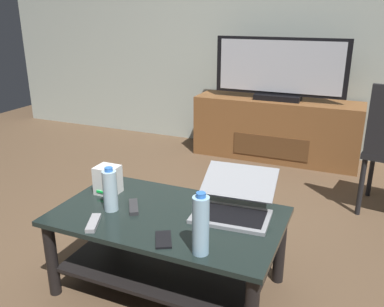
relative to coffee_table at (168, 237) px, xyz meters
The scene contains 12 objects.
ground_plane 0.36m from the coffee_table, 133.87° to the left, with size 7.68×7.68×0.00m, color brown.
back_wall 2.79m from the coffee_table, 93.07° to the left, with size 6.40×0.12×2.80m, color #A8B2A8.
coffee_table is the anchor object (origin of this frame).
media_cabinet 2.24m from the coffee_table, 88.35° to the left, with size 1.59×0.43×0.59m.
television 2.30m from the coffee_table, 88.33° to the left, with size 1.23×0.20×0.58m.
laptop 0.39m from the coffee_table, 27.29° to the left, with size 0.40×0.43×0.18m.
router_box 0.48m from the coffee_table, 166.98° to the left, with size 0.12×0.12×0.16m.
water_bottle_near 0.46m from the coffee_table, 41.84° to the right, with size 0.07×0.07×0.28m.
water_bottle_far 0.38m from the coffee_table, 166.32° to the right, with size 0.07×0.07×0.23m.
cell_phone 0.28m from the coffee_table, 67.52° to the right, with size 0.07×0.14×0.01m, color black.
tv_remote 0.24m from the coffee_table, behind, with size 0.04×0.16×0.02m, color #2D2D30.
soundbar_remote 0.39m from the coffee_table, 139.43° to the right, with size 0.04×0.16×0.02m, color #99999E.
Camera 1 is at (0.97, -1.76, 1.39)m, focal length 37.99 mm.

